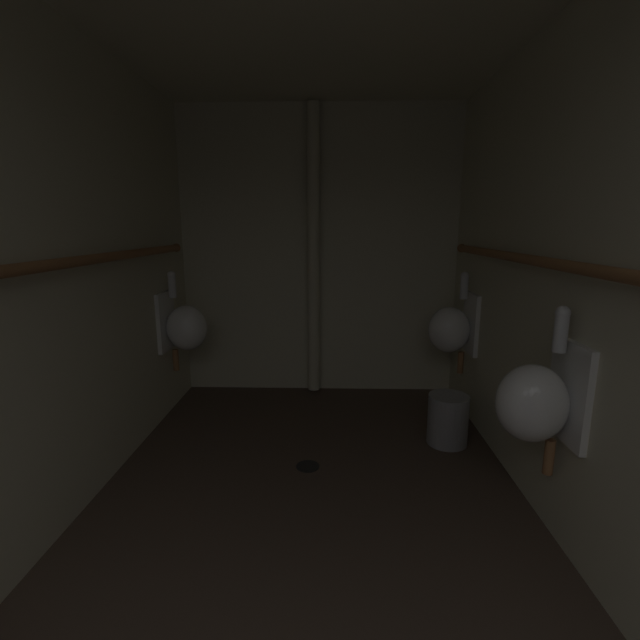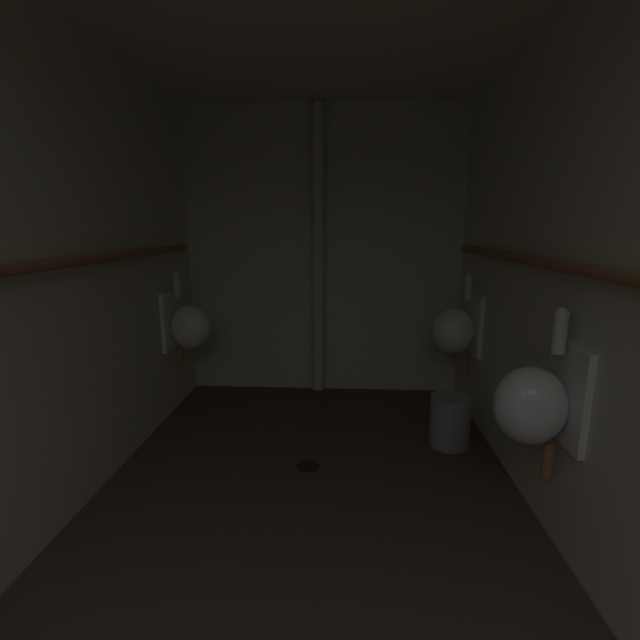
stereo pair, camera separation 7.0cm
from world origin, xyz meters
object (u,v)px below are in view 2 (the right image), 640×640
object	(u,v)px
urinal_right_far	(456,329)
waste_bin	(450,421)
urinal_left_mid	(188,326)
urinal_right_mid	(535,403)
floor_drain	(308,466)
standpipe_back_wall	(318,255)

from	to	relation	value
urinal_right_far	waste_bin	bearing A→B (deg)	-104.25
urinal_left_mid	urinal_right_mid	bearing A→B (deg)	-35.15
floor_drain	urinal_right_mid	bearing A→B (deg)	-30.54
urinal_right_far	standpipe_back_wall	xyz separation A→B (m)	(-1.03, 0.45, 0.51)
urinal_right_far	waste_bin	size ratio (longest dim) A/B	2.29
urinal_right_far	standpipe_back_wall	bearing A→B (deg)	156.44
urinal_right_mid	urinal_right_far	xyz separation A→B (m)	(0.00, 1.39, 0.00)
urinal_left_mid	urinal_right_far	size ratio (longest dim) A/B	1.00
urinal_right_mid	waste_bin	bearing A→B (deg)	97.26
urinal_right_far	floor_drain	world-z (taller)	urinal_right_far
urinal_left_mid	waste_bin	world-z (taller)	urinal_left_mid
urinal_right_mid	waste_bin	distance (m)	1.07
urinal_right_far	floor_drain	size ratio (longest dim) A/B	5.39
urinal_right_far	urinal_left_mid	bearing A→B (deg)	179.87
standpipe_back_wall	floor_drain	distance (m)	1.71
urinal_left_mid	urinal_right_mid	xyz separation A→B (m)	(1.99, -1.40, 0.00)
urinal_right_mid	floor_drain	xyz separation A→B (m)	(-1.02, 0.60, -0.67)
urinal_right_mid	urinal_left_mid	bearing A→B (deg)	144.85
floor_drain	urinal_left_mid	bearing A→B (deg)	140.50
urinal_right_mid	floor_drain	size ratio (longest dim) A/B	5.39
urinal_left_mid	standpipe_back_wall	bearing A→B (deg)	25.11
urinal_left_mid	waste_bin	size ratio (longest dim) A/B	2.29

